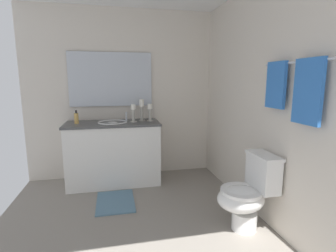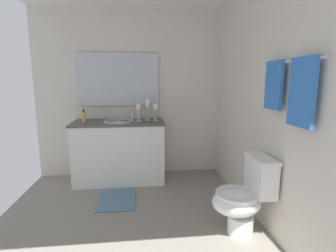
{
  "view_description": "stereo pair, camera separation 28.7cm",
  "coord_description": "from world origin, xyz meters",
  "px_view_note": "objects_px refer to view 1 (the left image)",
  "views": [
    {
      "loc": [
        2.37,
        -0.15,
        1.43
      ],
      "look_at": [
        -0.39,
        0.45,
        0.93
      ],
      "focal_mm": 27.27,
      "sensor_mm": 36.0,
      "label": 1
    },
    {
      "loc": [
        2.42,
        0.14,
        1.43
      ],
      "look_at": [
        -0.39,
        0.45,
        0.93
      ],
      "focal_mm": 27.27,
      "sensor_mm": 36.0,
      "label": 2
    }
  ],
  "objects_px": {
    "soap_bottle": "(76,118)",
    "toilet": "(247,194)",
    "vanity_cabinet": "(114,153)",
    "bath_mat": "(115,202)",
    "candle_holder_tall": "(150,112)",
    "towel_bar": "(295,62)",
    "mirror": "(111,79)",
    "sink_basin": "(113,125)",
    "towel_near_vanity": "(276,85)",
    "candle_holder_mid": "(133,113)",
    "candle_holder_short": "(142,109)",
    "towel_center": "(308,92)"
  },
  "relations": [
    {
      "from": "candle_holder_short",
      "to": "toilet",
      "type": "bearing_deg",
      "value": 28.55
    },
    {
      "from": "mirror",
      "to": "towel_center",
      "type": "relative_size",
      "value": 2.35
    },
    {
      "from": "candle_holder_tall",
      "to": "towel_bar",
      "type": "bearing_deg",
      "value": 29.05
    },
    {
      "from": "soap_bottle",
      "to": "towel_center",
      "type": "distance_m",
      "value": 2.71
    },
    {
      "from": "bath_mat",
      "to": "candle_holder_tall",
      "type": "bearing_deg",
      "value": 140.9
    },
    {
      "from": "mirror",
      "to": "bath_mat",
      "type": "bearing_deg",
      "value": 0.0
    },
    {
      "from": "candle_holder_mid",
      "to": "towel_bar",
      "type": "height_order",
      "value": "towel_bar"
    },
    {
      "from": "sink_basin",
      "to": "candle_holder_short",
      "type": "relative_size",
      "value": 1.31
    },
    {
      "from": "vanity_cabinet",
      "to": "candle_holder_mid",
      "type": "relative_size",
      "value": 5.28
    },
    {
      "from": "candle_holder_short",
      "to": "soap_bottle",
      "type": "distance_m",
      "value": 0.89
    },
    {
      "from": "candle_holder_short",
      "to": "candle_holder_mid",
      "type": "distance_m",
      "value": 0.16
    },
    {
      "from": "candle_holder_mid",
      "to": "towel_near_vanity",
      "type": "distance_m",
      "value": 1.91
    },
    {
      "from": "candle_holder_tall",
      "to": "bath_mat",
      "type": "bearing_deg",
      "value": -39.1
    },
    {
      "from": "candle_holder_short",
      "to": "towel_bar",
      "type": "height_order",
      "value": "towel_bar"
    },
    {
      "from": "bath_mat",
      "to": "sink_basin",
      "type": "bearing_deg",
      "value": 179.91
    },
    {
      "from": "sink_basin",
      "to": "towel_bar",
      "type": "height_order",
      "value": "towel_bar"
    },
    {
      "from": "candle_holder_mid",
      "to": "towel_center",
      "type": "xyz_separation_m",
      "value": [
        1.85,
        1.16,
        0.36
      ]
    },
    {
      "from": "candle_holder_tall",
      "to": "towel_bar",
      "type": "distance_m",
      "value": 2.03
    },
    {
      "from": "vanity_cabinet",
      "to": "toilet",
      "type": "distance_m",
      "value": 1.92
    },
    {
      "from": "candle_holder_tall",
      "to": "soap_bottle",
      "type": "relative_size",
      "value": 1.35
    },
    {
      "from": "vanity_cabinet",
      "to": "bath_mat",
      "type": "distance_m",
      "value": 0.76
    },
    {
      "from": "toilet",
      "to": "soap_bottle",
      "type": "bearing_deg",
      "value": -130.54
    },
    {
      "from": "candle_holder_tall",
      "to": "towel_bar",
      "type": "xyz_separation_m",
      "value": [
        1.69,
        0.94,
        0.58
      ]
    },
    {
      "from": "candle_holder_mid",
      "to": "towel_near_vanity",
      "type": "xyz_separation_m",
      "value": [
        1.46,
        1.16,
        0.4
      ]
    },
    {
      "from": "soap_bottle",
      "to": "toilet",
      "type": "height_order",
      "value": "soap_bottle"
    },
    {
      "from": "toilet",
      "to": "towel_bar",
      "type": "distance_m",
      "value": 1.26
    },
    {
      "from": "vanity_cabinet",
      "to": "towel_center",
      "type": "height_order",
      "value": "towel_center"
    },
    {
      "from": "sink_basin",
      "to": "mirror",
      "type": "bearing_deg",
      "value": -179.8
    },
    {
      "from": "sink_basin",
      "to": "towel_center",
      "type": "height_order",
      "value": "towel_center"
    },
    {
      "from": "mirror",
      "to": "candle_holder_short",
      "type": "height_order",
      "value": "mirror"
    },
    {
      "from": "towel_near_vanity",
      "to": "towel_bar",
      "type": "bearing_deg",
      "value": 5.28
    },
    {
      "from": "vanity_cabinet",
      "to": "candle_holder_tall",
      "type": "distance_m",
      "value": 0.77
    },
    {
      "from": "sink_basin",
      "to": "soap_bottle",
      "type": "distance_m",
      "value": 0.48
    },
    {
      "from": "mirror",
      "to": "towel_bar",
      "type": "xyz_separation_m",
      "value": [
        1.96,
        1.46,
        0.13
      ]
    },
    {
      "from": "vanity_cabinet",
      "to": "toilet",
      "type": "bearing_deg",
      "value": 40.38
    },
    {
      "from": "towel_center",
      "to": "mirror",
      "type": "bearing_deg",
      "value": -146.17
    },
    {
      "from": "soap_bottle",
      "to": "bath_mat",
      "type": "bearing_deg",
      "value": 36.68
    },
    {
      "from": "candle_holder_short",
      "to": "towel_near_vanity",
      "type": "relative_size",
      "value": 0.74
    },
    {
      "from": "towel_bar",
      "to": "towel_near_vanity",
      "type": "xyz_separation_m",
      "value": [
        -0.19,
        -0.02,
        -0.19
      ]
    },
    {
      "from": "soap_bottle",
      "to": "towel_near_vanity",
      "type": "height_order",
      "value": "towel_near_vanity"
    },
    {
      "from": "candle_holder_tall",
      "to": "towel_near_vanity",
      "type": "bearing_deg",
      "value": 31.62
    },
    {
      "from": "toilet",
      "to": "towel_near_vanity",
      "type": "xyz_separation_m",
      "value": [
        0.03,
        0.2,
        1.03
      ]
    },
    {
      "from": "candle_holder_tall",
      "to": "mirror",
      "type": "bearing_deg",
      "value": -116.94
    },
    {
      "from": "candle_holder_short",
      "to": "soap_bottle",
      "type": "bearing_deg",
      "value": -86.06
    },
    {
      "from": "sink_basin",
      "to": "candle_holder_tall",
      "type": "relative_size",
      "value": 1.65
    },
    {
      "from": "mirror",
      "to": "soap_bottle",
      "type": "xyz_separation_m",
      "value": [
        0.28,
        -0.47,
        -0.51
      ]
    },
    {
      "from": "candle_holder_tall",
      "to": "toilet",
      "type": "xyz_separation_m",
      "value": [
        1.47,
        0.72,
        -0.63
      ]
    },
    {
      "from": "candle_holder_mid",
      "to": "towel_center",
      "type": "relative_size",
      "value": 0.49
    },
    {
      "from": "candle_holder_tall",
      "to": "towel_center",
      "type": "bearing_deg",
      "value": 26.05
    },
    {
      "from": "sink_basin",
      "to": "towel_bar",
      "type": "bearing_deg",
      "value": 41.02
    }
  ]
}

